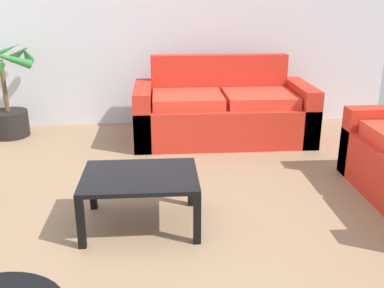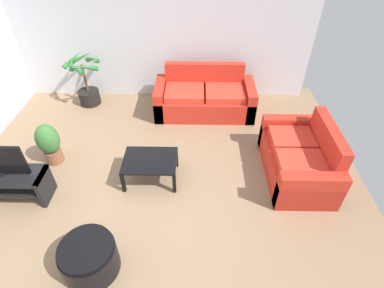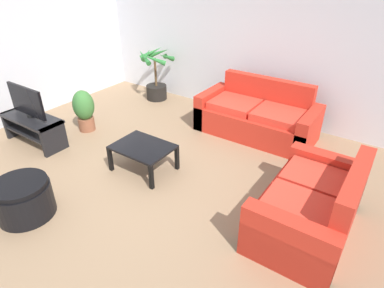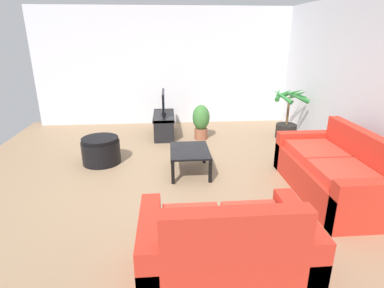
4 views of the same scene
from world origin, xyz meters
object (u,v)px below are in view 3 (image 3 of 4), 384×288
(coffee_table, at_px, (143,149))
(potted_palm, at_px, (156,79))
(couch_main, at_px, (257,118))
(tv, at_px, (27,101))
(potted_plant_small, at_px, (84,109))
(tv_stand, at_px, (33,126))
(couch_loveseat, at_px, (311,208))
(ottoman, at_px, (24,199))

(coffee_table, height_order, potted_palm, potted_palm)
(couch_main, height_order, tv, tv)
(couch_main, bearing_deg, tv, -140.61)
(couch_main, bearing_deg, potted_plant_small, -148.36)
(tv, height_order, coffee_table, tv)
(tv_stand, height_order, tv, tv)
(couch_loveseat, bearing_deg, ottoman, -149.79)
(potted_plant_small, bearing_deg, tv_stand, -112.06)
(couch_loveseat, xyz_separation_m, potted_plant_small, (-3.94, 0.22, 0.10))
(couch_loveseat, xyz_separation_m, ottoman, (-2.80, -1.63, -0.07))
(tv_stand, distance_m, potted_plant_small, 0.84)
(couch_loveseat, distance_m, ottoman, 3.24)
(tv, xyz_separation_m, potted_plant_small, (0.31, 0.77, -0.34))
(coffee_table, distance_m, ottoman, 1.57)
(couch_main, relative_size, ottoman, 3.02)
(potted_palm, relative_size, potted_plant_small, 1.48)
(tv_stand, height_order, potted_plant_small, potted_plant_small)
(coffee_table, distance_m, potted_plant_small, 1.70)
(ottoman, bearing_deg, tv_stand, 143.69)
(couch_loveseat, bearing_deg, potted_palm, 152.19)
(tv, relative_size, potted_palm, 0.77)
(tv, height_order, potted_plant_small, tv)
(potted_palm, height_order, potted_plant_small, potted_palm)
(tv_stand, relative_size, ottoman, 1.71)
(ottoman, bearing_deg, couch_main, 68.06)
(coffee_table, bearing_deg, potted_palm, 125.83)
(couch_main, height_order, potted_palm, potted_palm)
(couch_loveseat, xyz_separation_m, tv, (-4.25, -0.56, 0.43))
(potted_plant_small, relative_size, ottoman, 1.13)
(tv_stand, bearing_deg, ottoman, -36.31)
(couch_main, height_order, potted_plant_small, couch_main)
(couch_loveseat, bearing_deg, potted_plant_small, 176.87)
(couch_main, distance_m, tv_stand, 3.65)
(couch_loveseat, relative_size, tv_stand, 1.37)
(couch_loveseat, height_order, potted_palm, potted_palm)
(tv, relative_size, ottoman, 1.28)
(couch_main, xyz_separation_m, potted_palm, (-2.42, 0.27, 0.14))
(potted_plant_small, bearing_deg, couch_main, 31.64)
(tv_stand, bearing_deg, coffee_table, 11.79)
(ottoman, bearing_deg, potted_palm, 106.07)
(couch_loveseat, bearing_deg, tv, -172.55)
(potted_plant_small, bearing_deg, tv, -112.14)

